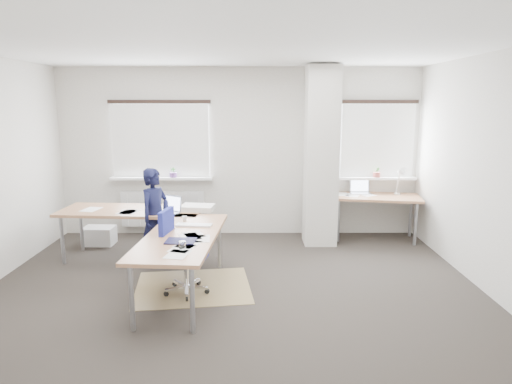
{
  "coord_description": "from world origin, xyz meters",
  "views": [
    {
      "loc": [
        0.26,
        -5.14,
        2.21
      ],
      "look_at": [
        0.28,
        0.9,
        1.04
      ],
      "focal_mm": 32.0,
      "sensor_mm": 36.0,
      "label": 1
    }
  ],
  "objects_px": {
    "desk_side": "(377,198)",
    "person": "(155,217)",
    "desk_main": "(158,223)",
    "task_chair": "(183,270)"
  },
  "relations": [
    {
      "from": "desk_side",
      "to": "person",
      "type": "relative_size",
      "value": 1.11
    },
    {
      "from": "desk_main",
      "to": "task_chair",
      "type": "xyz_separation_m",
      "value": [
        0.4,
        -0.59,
        -0.41
      ]
    },
    {
      "from": "desk_main",
      "to": "desk_side",
      "type": "distance_m",
      "value": 3.62
    },
    {
      "from": "task_chair",
      "to": "person",
      "type": "height_order",
      "value": "person"
    },
    {
      "from": "desk_main",
      "to": "person",
      "type": "height_order",
      "value": "person"
    },
    {
      "from": "desk_main",
      "to": "person",
      "type": "xyz_separation_m",
      "value": [
        -0.11,
        0.37,
        -0.01
      ]
    },
    {
      "from": "desk_main",
      "to": "task_chair",
      "type": "height_order",
      "value": "task_chair"
    },
    {
      "from": "desk_main",
      "to": "person",
      "type": "relative_size",
      "value": 2.04
    },
    {
      "from": "desk_main",
      "to": "task_chair",
      "type": "distance_m",
      "value": 0.82
    },
    {
      "from": "desk_side",
      "to": "task_chair",
      "type": "relative_size",
      "value": 1.49
    }
  ]
}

